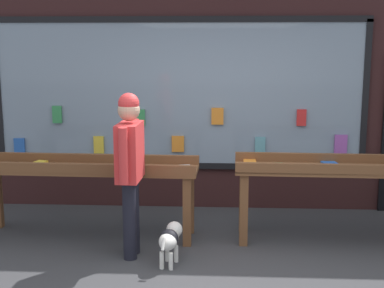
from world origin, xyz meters
TOP-DOWN VIEW (x-y plane):
  - ground_plane at (0.00, 0.00)m, footprint 40.00×40.00m
  - shopfront_facade at (0.00, 2.39)m, footprint 7.86×0.29m
  - display_table_left at (-1.48, 1.12)m, footprint 2.55×0.64m
  - display_table_right at (1.48, 1.12)m, footprint 2.55×0.68m
  - person_browsing at (-0.88, 0.56)m, footprint 0.24×0.68m
  - small_dog at (-0.46, 0.36)m, footprint 0.24×0.53m

SIDE VIEW (x-z plane):
  - ground_plane at x=0.00m, z-range 0.00..0.00m
  - small_dog at x=-0.46m, z-range 0.07..0.47m
  - display_table_left at x=-1.48m, z-range 0.27..1.19m
  - display_table_right at x=1.48m, z-range 0.29..1.24m
  - person_browsing at x=-0.88m, z-range 0.15..1.87m
  - shopfront_facade at x=0.00m, z-range -0.02..3.42m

